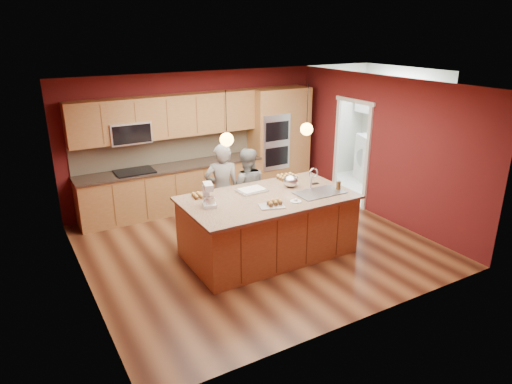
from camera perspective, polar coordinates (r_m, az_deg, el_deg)
floor at (r=7.87m, az=0.02°, el=-6.63°), size 5.50×5.50×0.00m
ceiling at (r=7.09m, az=0.02°, el=13.29°), size 5.50×5.50×0.00m
wall_back at (r=9.54m, az=-7.56°, el=6.62°), size 5.50×0.00×5.50m
wall_front at (r=5.48m, az=13.24°, el=-3.96°), size 5.50×0.00×5.50m
wall_left at (r=6.52m, az=-21.41°, el=-0.96°), size 0.00×5.00×5.00m
wall_right at (r=9.01m, az=15.41°, el=5.28°), size 0.00×5.00×5.00m
cabinet_run at (r=9.17m, az=-10.76°, el=3.53°), size 3.74×0.64×2.30m
oven_column at (r=10.16m, az=2.86°, el=6.43°), size 1.30×0.62×2.30m
doorway_trim at (r=9.63m, az=11.82°, el=4.65°), size 0.08×1.11×2.20m
laundry_room at (r=10.85m, az=17.30°, el=10.74°), size 2.60×2.70×2.70m
pendant_left at (r=6.59m, az=-3.69°, el=6.59°), size 0.20×0.20×0.80m
pendant_right at (r=7.31m, az=6.35°, el=7.84°), size 0.20×0.20×0.80m
island at (r=7.40m, az=1.59°, el=-4.09°), size 2.70×1.51×1.38m
person_left at (r=7.96m, az=-4.23°, el=0.18°), size 0.71×0.58×1.68m
person_right at (r=8.19m, az=-1.21°, el=0.27°), size 0.92×0.84×1.53m
stand_mixer at (r=6.81m, az=-5.95°, el=-0.56°), size 0.25×0.30×0.36m
sheet_cake at (r=7.42m, az=-0.54°, el=0.21°), size 0.47×0.36×0.05m
cooling_rack at (r=6.81m, az=1.97°, el=-1.75°), size 0.43×0.37×0.02m
mixing_bowl at (r=7.64m, az=4.36°, el=1.39°), size 0.26×0.26×0.22m
plate at (r=7.02m, az=4.99°, el=-1.16°), size 0.18×0.18×0.01m
tumbler at (r=7.61m, az=10.27°, el=0.80°), size 0.07×0.07×0.14m
phone at (r=7.85m, az=7.39°, el=1.05°), size 0.13×0.08×0.01m
cupcakes_left at (r=7.22m, az=-7.35°, el=-0.43°), size 0.15×0.23×0.07m
cupcakes_rack at (r=6.83m, az=2.31°, el=-1.28°), size 0.24×0.16×0.07m
cupcakes_right at (r=8.06m, az=3.89°, el=1.91°), size 0.35×0.26×0.08m
washer at (r=10.76m, az=17.50°, el=2.98°), size 0.86×0.88×1.10m
dryer at (r=11.32m, az=14.49°, el=4.10°), size 0.87×0.89×1.10m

